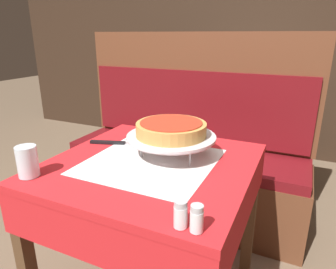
{
  "coord_description": "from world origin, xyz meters",
  "views": [
    {
      "loc": [
        0.51,
        -0.95,
        1.2
      ],
      "look_at": [
        0.05,
        0.05,
        0.83
      ],
      "focal_mm": 32.0,
      "sensor_mm": 36.0,
      "label": 1
    }
  ],
  "objects_px": {
    "dining_table_rear": "(246,103)",
    "pizza_pan_stand": "(171,138)",
    "pizza_server": "(121,143)",
    "salt_shaker": "(181,214)",
    "condiment_caddy": "(242,84)",
    "dining_table_front": "(152,187)",
    "water_glass_near": "(27,161)",
    "napkin_holder": "(175,126)",
    "deep_dish_pizza": "(171,129)",
    "booth_bench": "(186,164)",
    "pepper_shaker": "(197,219)"
  },
  "relations": [
    {
      "from": "pizza_pan_stand",
      "to": "deep_dish_pizza",
      "type": "height_order",
      "value": "deep_dish_pizza"
    },
    {
      "from": "condiment_caddy",
      "to": "booth_bench",
      "type": "bearing_deg",
      "value": -98.44
    },
    {
      "from": "dining_table_front",
      "to": "condiment_caddy",
      "type": "distance_m",
      "value": 1.82
    },
    {
      "from": "dining_table_rear",
      "to": "pizza_server",
      "type": "relative_size",
      "value": 2.97
    },
    {
      "from": "deep_dish_pizza",
      "to": "salt_shaker",
      "type": "relative_size",
      "value": 3.73
    },
    {
      "from": "pizza_server",
      "to": "salt_shaker",
      "type": "relative_size",
      "value": 3.51
    },
    {
      "from": "dining_table_front",
      "to": "deep_dish_pizza",
      "type": "relative_size",
      "value": 2.74
    },
    {
      "from": "deep_dish_pizza",
      "to": "water_glass_near",
      "type": "relative_size",
      "value": 2.55
    },
    {
      "from": "deep_dish_pizza",
      "to": "napkin_holder",
      "type": "xyz_separation_m",
      "value": [
        -0.1,
        0.26,
        -0.07
      ]
    },
    {
      "from": "deep_dish_pizza",
      "to": "water_glass_near",
      "type": "xyz_separation_m",
      "value": [
        -0.38,
        -0.38,
        -0.06
      ]
    },
    {
      "from": "condiment_caddy",
      "to": "water_glass_near",
      "type": "bearing_deg",
      "value": -98.27
    },
    {
      "from": "dining_table_rear",
      "to": "condiment_caddy",
      "type": "relative_size",
      "value": 4.88
    },
    {
      "from": "pizza_pan_stand",
      "to": "pizza_server",
      "type": "xyz_separation_m",
      "value": [
        -0.26,
        0.03,
        -0.07
      ]
    },
    {
      "from": "pizza_server",
      "to": "water_glass_near",
      "type": "bearing_deg",
      "value": -105.61
    },
    {
      "from": "booth_bench",
      "to": "pizza_pan_stand",
      "type": "xyz_separation_m",
      "value": [
        0.22,
        -0.73,
        0.45
      ]
    },
    {
      "from": "dining_table_rear",
      "to": "napkin_holder",
      "type": "relative_size",
      "value": 7.83
    },
    {
      "from": "deep_dish_pizza",
      "to": "pizza_server",
      "type": "bearing_deg",
      "value": 174.06
    },
    {
      "from": "pizza_pan_stand",
      "to": "napkin_holder",
      "type": "distance_m",
      "value": 0.28
    },
    {
      "from": "pizza_pan_stand",
      "to": "deep_dish_pizza",
      "type": "distance_m",
      "value": 0.04
    },
    {
      "from": "dining_table_front",
      "to": "napkin_holder",
      "type": "bearing_deg",
      "value": 97.92
    },
    {
      "from": "napkin_holder",
      "to": "condiment_caddy",
      "type": "bearing_deg",
      "value": 88.98
    },
    {
      "from": "deep_dish_pizza",
      "to": "pizza_pan_stand",
      "type": "bearing_deg",
      "value": -63.43
    },
    {
      "from": "dining_table_front",
      "to": "pepper_shaker",
      "type": "distance_m",
      "value": 0.48
    },
    {
      "from": "pizza_server",
      "to": "deep_dish_pizza",
      "type": "bearing_deg",
      "value": -5.94
    },
    {
      "from": "pizza_server",
      "to": "condiment_caddy",
      "type": "height_order",
      "value": "condiment_caddy"
    },
    {
      "from": "pizza_server",
      "to": "napkin_holder",
      "type": "distance_m",
      "value": 0.29
    },
    {
      "from": "pizza_pan_stand",
      "to": "napkin_holder",
      "type": "bearing_deg",
      "value": 110.44
    },
    {
      "from": "pizza_pan_stand",
      "to": "salt_shaker",
      "type": "bearing_deg",
      "value": -62.85
    },
    {
      "from": "dining_table_rear",
      "to": "condiment_caddy",
      "type": "height_order",
      "value": "condiment_caddy"
    },
    {
      "from": "water_glass_near",
      "to": "pepper_shaker",
      "type": "bearing_deg",
      "value": -4.26
    },
    {
      "from": "booth_bench",
      "to": "salt_shaker",
      "type": "bearing_deg",
      "value": -69.37
    },
    {
      "from": "water_glass_near",
      "to": "condiment_caddy",
      "type": "bearing_deg",
      "value": 81.73
    },
    {
      "from": "deep_dish_pizza",
      "to": "salt_shaker",
      "type": "bearing_deg",
      "value": -62.85
    },
    {
      "from": "dining_table_front",
      "to": "salt_shaker",
      "type": "relative_size",
      "value": 10.23
    },
    {
      "from": "pizza_server",
      "to": "pepper_shaker",
      "type": "distance_m",
      "value": 0.69
    },
    {
      "from": "booth_bench",
      "to": "deep_dish_pizza",
      "type": "relative_size",
      "value": 5.66
    },
    {
      "from": "condiment_caddy",
      "to": "napkin_holder",
      "type": "bearing_deg",
      "value": -91.02
    },
    {
      "from": "water_glass_near",
      "to": "napkin_holder",
      "type": "bearing_deg",
      "value": 66.14
    },
    {
      "from": "water_glass_near",
      "to": "condiment_caddy",
      "type": "distance_m",
      "value": 2.13
    },
    {
      "from": "napkin_holder",
      "to": "pepper_shaker",
      "type": "bearing_deg",
      "value": -62.35
    },
    {
      "from": "pizza_pan_stand",
      "to": "dining_table_front",
      "type": "bearing_deg",
      "value": -120.33
    },
    {
      "from": "napkin_holder",
      "to": "pizza_server",
      "type": "bearing_deg",
      "value": -126.08
    },
    {
      "from": "dining_table_rear",
      "to": "pizza_pan_stand",
      "type": "height_order",
      "value": "pizza_pan_stand"
    },
    {
      "from": "water_glass_near",
      "to": "salt_shaker",
      "type": "xyz_separation_m",
      "value": [
        0.59,
        -0.05,
        -0.02
      ]
    },
    {
      "from": "booth_bench",
      "to": "pepper_shaker",
      "type": "relative_size",
      "value": 21.6
    },
    {
      "from": "dining_table_rear",
      "to": "pepper_shaker",
      "type": "bearing_deg",
      "value": -82.74
    },
    {
      "from": "water_glass_near",
      "to": "pizza_pan_stand",
      "type": "bearing_deg",
      "value": 45.04
    },
    {
      "from": "dining_table_front",
      "to": "pizza_pan_stand",
      "type": "height_order",
      "value": "pizza_pan_stand"
    },
    {
      "from": "pizza_server",
      "to": "condiment_caddy",
      "type": "distance_m",
      "value": 1.71
    },
    {
      "from": "deep_dish_pizza",
      "to": "dining_table_front",
      "type": "bearing_deg",
      "value": -120.33
    }
  ]
}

